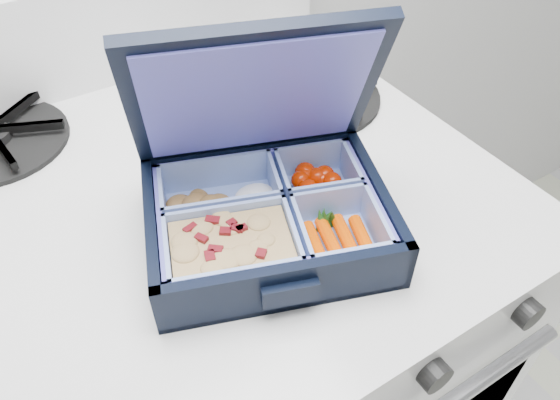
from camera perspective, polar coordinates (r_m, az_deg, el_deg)
stove at (r=0.93m, az=-4.97°, el=-17.82°), size 0.57×0.57×0.86m
bento_box at (r=0.50m, az=-1.25°, el=-2.00°), size 0.26×0.23×0.05m
burner_grate at (r=0.70m, az=3.03°, el=11.41°), size 0.24×0.24×0.03m
fork at (r=0.62m, az=0.55°, el=5.77°), size 0.07×0.18×0.01m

